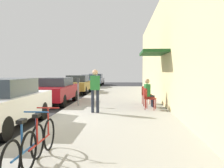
% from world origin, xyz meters
% --- Properties ---
extents(ground_plane, '(60.00, 60.00, 0.00)m').
position_xyz_m(ground_plane, '(0.00, 0.00, 0.00)').
color(ground_plane, '#2D2D30').
extents(sidewalk_slab, '(4.50, 32.00, 0.12)m').
position_xyz_m(sidewalk_slab, '(2.25, 2.00, 0.06)').
color(sidewalk_slab, '#9E9B93').
rests_on(sidewalk_slab, ground_plane).
extents(building_facade, '(1.40, 32.00, 5.56)m').
position_xyz_m(building_facade, '(4.65, 2.01, 2.78)').
color(building_facade, beige).
rests_on(building_facade, ground_plane).
extents(parked_car_0, '(1.80, 4.40, 1.53)m').
position_xyz_m(parked_car_0, '(-1.10, -1.20, 0.78)').
color(parked_car_0, silver).
rests_on(parked_car_0, ground_plane).
extents(parked_car_1, '(1.80, 4.40, 1.41)m').
position_xyz_m(parked_car_1, '(-1.10, 4.40, 0.74)').
color(parked_car_1, maroon).
rests_on(parked_car_1, ground_plane).
extents(parked_car_2, '(1.80, 4.40, 1.44)m').
position_xyz_m(parked_car_2, '(-1.10, 10.65, 0.74)').
color(parked_car_2, '#A58433').
rests_on(parked_car_2, ground_plane).
extents(parked_car_3, '(1.80, 4.40, 1.40)m').
position_xyz_m(parked_car_3, '(-1.10, 16.90, 0.74)').
color(parked_car_3, navy).
rests_on(parked_car_3, ground_plane).
extents(parked_car_4, '(1.80, 4.40, 1.43)m').
position_xyz_m(parked_car_4, '(-1.10, 22.13, 0.74)').
color(parked_car_4, '#B7B7BC').
rests_on(parked_car_4, ground_plane).
extents(parking_meter, '(0.12, 0.10, 1.32)m').
position_xyz_m(parking_meter, '(0.45, 2.97, 0.89)').
color(parking_meter, slate).
rests_on(parking_meter, sidewalk_slab).
extents(bicycle_0, '(0.46, 1.71, 0.90)m').
position_xyz_m(bicycle_0, '(1.08, -4.55, 0.48)').
color(bicycle_0, black).
rests_on(bicycle_0, sidewalk_slab).
extents(bicycle_1, '(0.46, 1.71, 0.90)m').
position_xyz_m(bicycle_1, '(1.13, -4.04, 0.48)').
color(bicycle_1, black).
rests_on(bicycle_1, sidewalk_slab).
extents(cafe_chair_0, '(0.55, 0.55, 0.87)m').
position_xyz_m(cafe_chair_0, '(3.68, 2.03, 0.62)').
color(cafe_chair_0, maroon).
rests_on(cafe_chair_0, sidewalk_slab).
extents(cafe_chair_1, '(0.50, 0.50, 0.87)m').
position_xyz_m(cafe_chair_1, '(3.68, 2.74, 0.62)').
color(cafe_chair_1, maroon).
rests_on(cafe_chair_1, sidewalk_slab).
extents(seated_patron_1, '(0.47, 0.41, 1.29)m').
position_xyz_m(seated_patron_1, '(3.74, 2.75, 0.82)').
color(seated_patron_1, '#232838').
rests_on(seated_patron_1, sidewalk_slab).
extents(cafe_chair_2, '(0.54, 0.54, 0.87)m').
position_xyz_m(cafe_chair_2, '(3.68, 3.90, 0.62)').
color(cafe_chair_2, maroon).
rests_on(cafe_chair_2, sidewalk_slab).
extents(pedestrian_standing, '(0.36, 0.22, 1.70)m').
position_xyz_m(pedestrian_standing, '(1.50, 1.09, 1.12)').
color(pedestrian_standing, '#232838').
rests_on(pedestrian_standing, sidewalk_slab).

